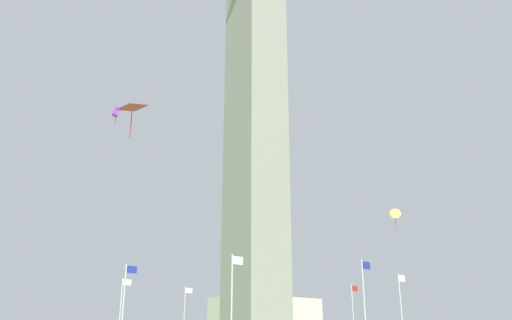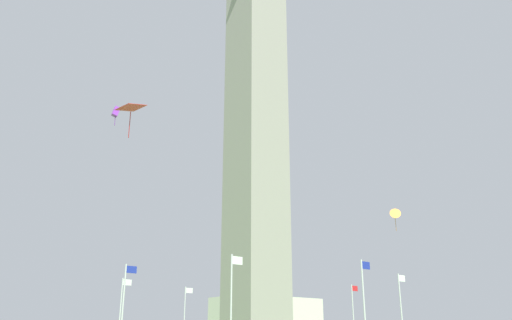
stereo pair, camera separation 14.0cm
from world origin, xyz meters
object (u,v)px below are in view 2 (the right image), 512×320
at_px(flagpole_n, 354,316).
at_px(kite_red_diamond, 131,108).
at_px(flagpole_s, 123,307).
at_px(flagpole_w, 365,305).
at_px(kite_purple_box, 116,112).
at_px(flagpole_ne, 271,318).
at_px(flagpole_nw, 402,311).
at_px(flagpole_e, 185,317).
at_px(obelisk_monument, 256,132).
at_px(flagpole_sw, 232,302).
at_px(flagpole_se, 121,313).
at_px(kite_orange_delta, 395,216).

bearing_deg(flagpole_n, kite_red_diamond, -152.61).
relative_size(flagpole_s, kite_red_diamond, 4.22).
xyz_separation_m(flagpole_s, flagpole_w, (14.80, -14.80, 0.00)).
bearing_deg(kite_purple_box, kite_red_diamond, -107.14).
height_order(flagpole_ne, flagpole_nw, same).
relative_size(flagpole_s, flagpole_w, 1.00).
bearing_deg(flagpole_e, kite_purple_box, -130.58).
distance_m(obelisk_monument, flagpole_ne, 25.16).
distance_m(flagpole_ne, flagpole_sw, 29.60).
bearing_deg(kite_purple_box, flagpole_sw, -4.56).
height_order(flagpole_e, flagpole_nw, same).
height_order(flagpole_nw, kite_red_diamond, kite_red_diamond).
bearing_deg(obelisk_monument, flagpole_e, 89.77).
bearing_deg(kite_purple_box, flagpole_n, 15.09).
height_order(flagpole_ne, flagpole_se, same).
height_order(flagpole_sw, flagpole_w, same).
relative_size(flagpole_sw, kite_purple_box, 5.32).
bearing_deg(flagpole_sw, flagpole_e, 67.50).
height_order(obelisk_monument, flagpole_e, obelisk_monument).
bearing_deg(kite_red_diamond, flagpole_s, 65.09).
bearing_deg(flagpole_sw, flagpole_s, 112.50).
bearing_deg(flagpole_nw, flagpole_n, 67.50).
bearing_deg(kite_red_diamond, flagpole_sw, 35.36).
bearing_deg(flagpole_s, kite_purple_box, -122.45).
distance_m(flagpole_s, flagpole_sw, 11.33).
xyz_separation_m(flagpole_ne, flagpole_nw, (-0.00, -20.93, 0.00)).
distance_m(obelisk_monument, flagpole_s, 25.11).
bearing_deg(kite_orange_delta, flagpole_sw, 169.73).
bearing_deg(kite_red_diamond, flagpole_e, 55.36).
bearing_deg(kite_red_diamond, flagpole_nw, 15.69).
bearing_deg(kite_orange_delta, flagpole_se, 125.50).
height_order(flagpole_s, flagpole_nw, same).
height_order(flagpole_w, kite_purple_box, kite_purple_box).
distance_m(flagpole_e, flagpole_w, 29.60).
height_order(flagpole_n, kite_purple_box, kite_purple_box).
bearing_deg(flagpole_sw, flagpole_nw, -0.00).
distance_m(flagpole_e, kite_purple_box, 34.96).
xyz_separation_m(flagpole_e, kite_red_diamond, (-24.19, -35.00, 9.20)).
bearing_deg(flagpole_se, flagpole_w, -67.50).
xyz_separation_m(flagpole_ne, kite_purple_box, (-31.39, -20.10, 13.69)).
bearing_deg(flagpole_e, flagpole_se, -157.50).
distance_m(flagpole_n, flagpole_sw, 27.35).
bearing_deg(flagpole_n, flagpole_w, -135.00).
xyz_separation_m(kite_orange_delta, kite_red_diamond, (-30.86, -6.63, 0.47)).
height_order(flagpole_s, flagpole_sw, same).
relative_size(flagpole_s, flagpole_nw, 1.00).
bearing_deg(flagpole_w, flagpole_sw, 157.50).
height_order(flagpole_ne, kite_orange_delta, kite_orange_delta).
relative_size(flagpole_n, flagpole_e, 1.00).
xyz_separation_m(flagpole_w, flagpole_nw, (10.47, 4.34, 0.00)).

